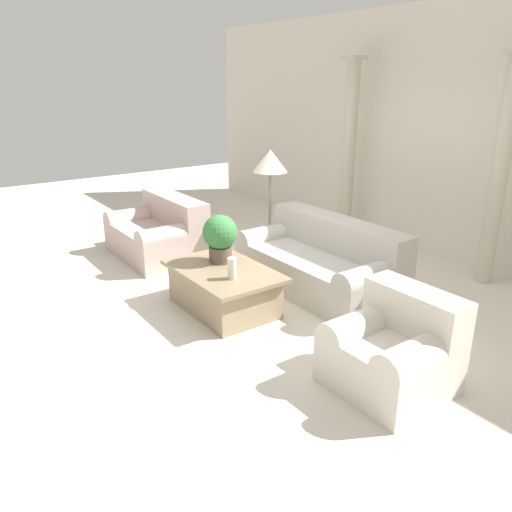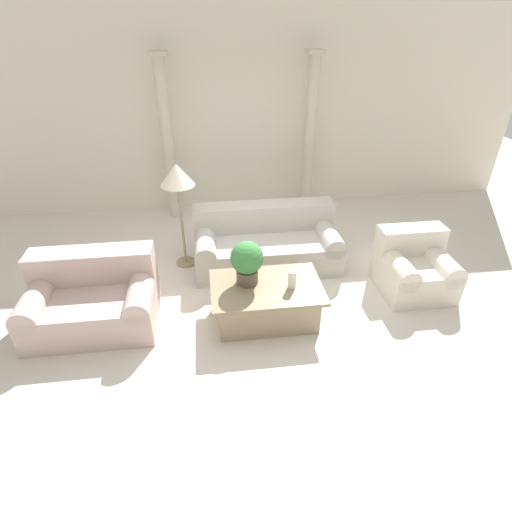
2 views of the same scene
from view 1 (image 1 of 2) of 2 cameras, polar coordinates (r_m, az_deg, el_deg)
The scene contains 11 objects.
ground_plane at distance 5.54m, azimuth 0.28°, elevation -4.68°, with size 16.00×16.00×0.00m, color silver.
wall_back at distance 7.13m, azimuth 19.65°, elevation 13.07°, with size 10.00×0.06×3.20m.
sofa_long at distance 5.70m, azimuth 7.43°, elevation -0.67°, with size 1.95×0.93×0.79m.
loveseat at distance 6.84m, azimuth -10.98°, elevation 2.67°, with size 1.37×0.93×0.79m.
coffee_table at distance 5.19m, azimuth -3.71°, elevation -3.73°, with size 1.24×0.82×0.45m.
potted_plant at distance 5.22m, azimuth -4.14°, elevation 2.30°, with size 0.37×0.37×0.51m.
pillar_candle at distance 4.82m, azimuth -2.74°, elevation -1.42°, with size 0.09×0.09×0.21m.
floor_lamp at distance 6.37m, azimuth 1.62°, elevation 10.21°, with size 0.44×0.44×1.45m.
column_left at distance 7.57m, azimuth 10.59°, elevation 12.01°, with size 0.27×0.27×2.58m.
column_right at distance 6.21m, azimuth 26.12°, elevation 8.72°, with size 0.27×0.27×2.58m.
armchair at distance 4.05m, azimuth 15.46°, elevation -10.13°, with size 0.83×0.81×0.76m.
Camera 1 is at (4.09, -2.96, 2.29)m, focal length 35.00 mm.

